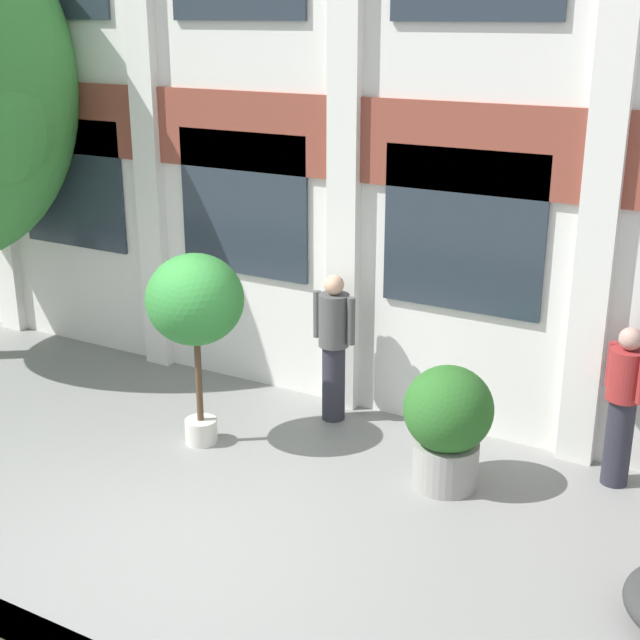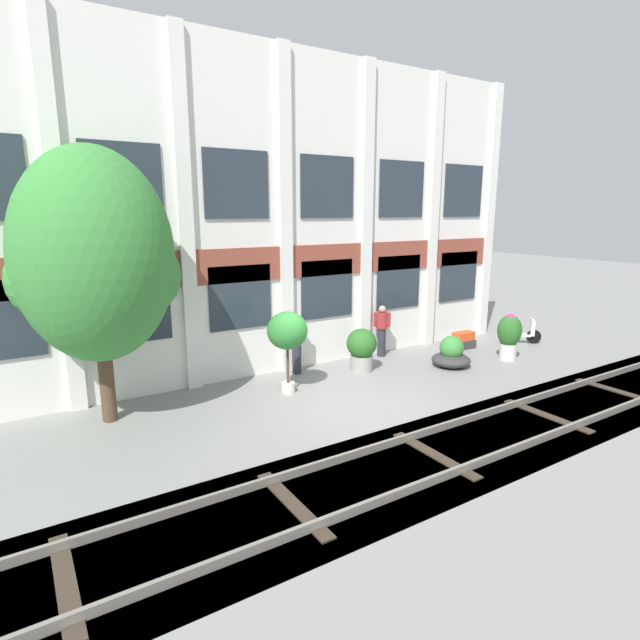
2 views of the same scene
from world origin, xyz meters
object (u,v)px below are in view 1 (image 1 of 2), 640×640
(resident_watching_tracks, at_px, (623,402))
(potted_plant_terracotta_small, at_px, (195,304))
(potted_plant_glazed_jar, at_px, (448,422))
(resident_by_doorway, at_px, (334,343))

(resident_watching_tracks, bearing_deg, potted_plant_terracotta_small, -33.29)
(potted_plant_terracotta_small, distance_m, resident_watching_tracks, 4.32)
(potted_plant_terracotta_small, distance_m, potted_plant_glazed_jar, 2.81)
(potted_plant_glazed_jar, xyz_separation_m, resident_watching_tracks, (1.43, 0.87, 0.19))
(potted_plant_terracotta_small, distance_m, resident_by_doorway, 1.68)
(resident_by_doorway, bearing_deg, resident_watching_tracks, 94.89)
(resident_watching_tracks, bearing_deg, resident_by_doorway, -49.67)
(potted_plant_terracotta_small, height_order, potted_plant_glazed_jar, potted_plant_terracotta_small)
(potted_plant_terracotta_small, bearing_deg, resident_watching_tracks, 17.91)
(potted_plant_glazed_jar, relative_size, resident_watching_tracks, 0.76)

